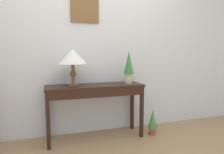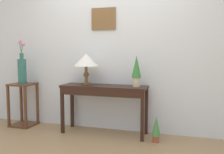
% 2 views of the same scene
% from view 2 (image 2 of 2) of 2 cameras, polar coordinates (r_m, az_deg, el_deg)
% --- Properties ---
extents(back_wall_with_art, '(9.00, 0.13, 2.80)m').
position_cam_2_polar(back_wall_with_art, '(3.99, 0.57, 7.88)').
color(back_wall_with_art, silver).
rests_on(back_wall_with_art, ground).
extents(console_table, '(1.31, 0.40, 0.75)m').
position_cam_2_polar(console_table, '(3.76, -1.95, -3.56)').
color(console_table, black).
rests_on(console_table, ground).
extents(table_lamp, '(0.37, 0.37, 0.48)m').
position_cam_2_polar(table_lamp, '(3.85, -5.94, 3.68)').
color(table_lamp, brown).
rests_on(table_lamp, console_table).
extents(potted_plant_on_console, '(0.14, 0.14, 0.45)m').
position_cam_2_polar(potted_plant_on_console, '(3.62, 5.60, 1.68)').
color(potted_plant_on_console, beige).
rests_on(potted_plant_on_console, console_table).
extents(pedestal_stand_left, '(0.38, 0.38, 0.73)m').
position_cam_2_polar(pedestal_stand_left, '(4.52, -19.59, -5.95)').
color(pedestal_stand_left, '#56331E').
rests_on(pedestal_stand_left, ground).
extents(flower_vase_tall, '(0.15, 0.16, 0.73)m').
position_cam_2_polar(flower_vase_tall, '(4.44, -19.84, 1.85)').
color(flower_vase_tall, '#2D665B').
rests_on(flower_vase_tall, pedestal_stand_left).
extents(potted_plant_floor, '(0.13, 0.13, 0.37)m').
position_cam_2_polar(potted_plant_floor, '(3.57, 10.05, -11.42)').
color(potted_plant_floor, '#9E4733').
rests_on(potted_plant_floor, ground).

